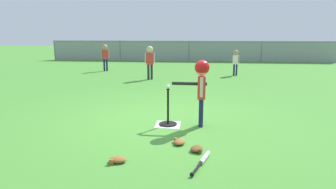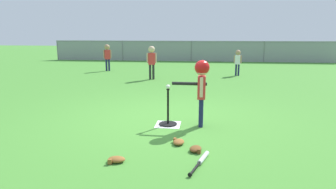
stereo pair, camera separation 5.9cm
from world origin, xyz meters
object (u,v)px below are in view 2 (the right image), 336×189
fielder_deep_right (107,54)px  fielder_near_right (152,58)px  batting_tee (168,119)px  glove_near_bats (116,159)px  baseball_on_tee (168,87)px  glove_by_plate (196,149)px  batter_child (201,80)px  fielder_deep_left (238,59)px  glove_tossed_aside (178,142)px  spare_bat_silver (202,160)px

fielder_deep_right → fielder_near_right: bearing=-42.6°
fielder_near_right → fielder_deep_right: size_ratio=1.03×
batting_tee → glove_near_bats: bearing=-106.0°
baseball_on_tee → fielder_deep_right: fielder_deep_right is taller
glove_by_plate → baseball_on_tee: bearing=114.5°
glove_by_plate → glove_near_bats: size_ratio=1.12×
batting_tee → fielder_near_right: bearing=103.1°
batting_tee → batter_child: (0.57, -0.01, 0.72)m
batter_child → fielder_deep_left: batter_child is taller
batting_tee → baseball_on_tee: bearing=-104.0°
batting_tee → fielder_deep_left: fielder_deep_left is taller
glove_near_bats → glove_tossed_aside: (0.73, 0.71, 0.00)m
fielder_deep_left → glove_by_plate: bearing=-100.1°
batter_child → glove_by_plate: 1.39m
batting_tee → glove_tossed_aside: bearing=-73.8°
fielder_deep_left → glove_tossed_aside: 7.51m
fielder_deep_right → glove_by_plate: fielder_deep_right is taller
glove_near_bats → glove_by_plate: bearing=25.4°
glove_tossed_aside → fielder_deep_right: bearing=114.7°
fielder_near_right → glove_near_bats: fielder_near_right is taller
glove_by_plate → batter_child: bearing=87.6°
batter_child → fielder_near_right: 5.42m
fielder_deep_left → fielder_deep_right: fielder_deep_right is taller
fielder_near_right → glove_tossed_aside: bearing=-76.4°
batting_tee → glove_tossed_aside: size_ratio=2.75×
batter_child → fielder_near_right: (-1.76, 5.12, -0.08)m
glove_by_plate → glove_near_bats: 1.10m
fielder_near_right → glove_near_bats: 6.81m
baseball_on_tee → fielder_near_right: 5.25m
spare_bat_silver → glove_by_plate: bearing=104.1°
fielder_near_right → glove_by_plate: size_ratio=4.57×
fielder_deep_left → glove_by_plate: 7.70m
fielder_deep_left → glove_tossed_aside: size_ratio=4.10×
batting_tee → fielder_near_right: size_ratio=0.56×
spare_bat_silver → glove_tossed_aside: 0.68m
fielder_deep_left → batter_child: bearing=-101.5°
fielder_near_right → glove_by_plate: bearing=-74.7°
baseball_on_tee → glove_tossed_aside: (0.27, -0.91, -0.65)m
batting_tee → spare_bat_silver: batting_tee is taller
batter_child → spare_bat_silver: (0.04, -1.48, -0.79)m
fielder_deep_right → glove_near_bats: size_ratio=4.94×
batter_child → glove_tossed_aside: size_ratio=4.89×
spare_bat_silver → batting_tee: bearing=112.2°
batter_child → spare_bat_silver: bearing=-88.5°
fielder_deep_right → spare_bat_silver: fielder_deep_right is taller
batting_tee → glove_by_plate: bearing=-65.5°
fielder_deep_left → spare_bat_silver: (-1.27, -7.90, -0.59)m
glove_tossed_aside → fielder_near_right: bearing=103.6°
spare_bat_silver → fielder_near_right: bearing=105.2°
baseball_on_tee → glove_by_plate: (0.53, -1.15, -0.65)m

